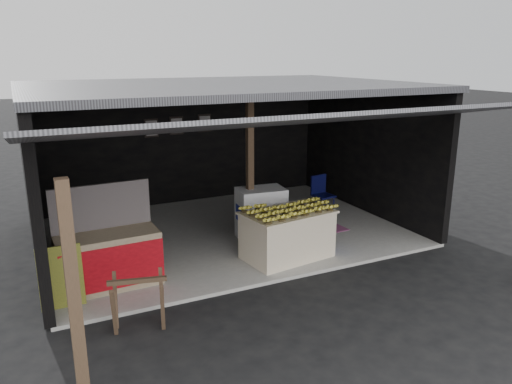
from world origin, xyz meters
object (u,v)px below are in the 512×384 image
plastic_chair (321,191)px  banana_table (287,234)px  neighbor_stall (109,257)px  sawhorse (138,298)px  white_crate (261,213)px  water_barrel (326,237)px

plastic_chair → banana_table: bearing=-142.5°
banana_table → neighbor_stall: 3.04m
banana_table → sawhorse: bearing=-165.5°
banana_table → neighbor_stall: neighbor_stall is taller
white_crate → water_barrel: 1.36m
banana_table → plastic_chair: plastic_chair is taller
white_crate → sawhorse: bearing=-136.4°
neighbor_stall → plastic_chair: neighbor_stall is taller
plastic_chair → sawhorse: bearing=-154.5°
neighbor_stall → water_barrel: bearing=-5.3°
banana_table → plastic_chair: 2.70m
sawhorse → water_barrel: sawhorse is taller
sawhorse → neighbor_stall: bearing=108.8°
sawhorse → white_crate: bearing=51.4°
banana_table → white_crate: white_crate is taller
banana_table → plastic_chair: (1.92, 1.89, 0.09)m
neighbor_stall → plastic_chair: (4.96, 1.68, 0.04)m
neighbor_stall → sawhorse: 1.41m
banana_table → plastic_chair: size_ratio=1.89×
sawhorse → plastic_chair: plastic_chair is taller
banana_table → neighbor_stall: (-3.03, 0.22, 0.05)m
banana_table → white_crate: size_ratio=1.66×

